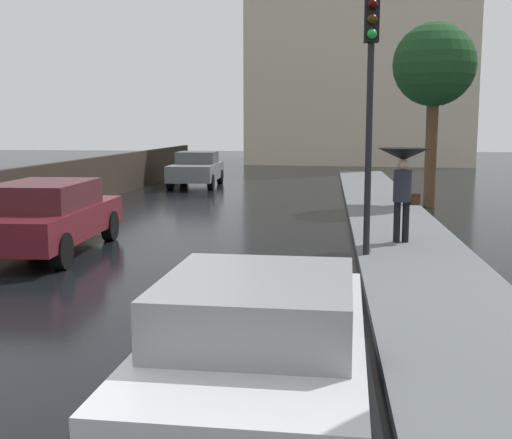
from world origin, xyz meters
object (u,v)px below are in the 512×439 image
(car_white_near_kerb, at_px, (261,349))
(pedestrian_with_umbrella_near, at_px, (403,168))
(car_grey_far_ahead, at_px, (197,169))
(car_maroon_behind_camera, at_px, (47,215))
(traffic_light, at_px, (370,81))
(street_tree_mid, at_px, (434,67))

(car_white_near_kerb, relative_size, pedestrian_with_umbrella_near, 2.01)
(car_grey_far_ahead, distance_m, pedestrian_with_umbrella_near, 14.90)
(car_grey_far_ahead, distance_m, car_maroon_behind_camera, 14.37)
(car_grey_far_ahead, height_order, traffic_light, traffic_light)
(car_grey_far_ahead, bearing_deg, traffic_light, 111.05)
(car_grey_far_ahead, relative_size, street_tree_mid, 0.76)
(car_white_near_kerb, distance_m, car_grey_far_ahead, 22.00)
(car_white_near_kerb, xyz_separation_m, car_maroon_behind_camera, (-5.00, 7.07, 0.06))
(car_maroon_behind_camera, distance_m, traffic_light, 6.75)
(car_grey_far_ahead, height_order, pedestrian_with_umbrella_near, pedestrian_with_umbrella_near)
(pedestrian_with_umbrella_near, distance_m, street_tree_mid, 7.79)
(car_white_near_kerb, bearing_deg, street_tree_mid, 78.45)
(car_white_near_kerb, xyz_separation_m, street_tree_mid, (3.65, 15.46, 3.57))
(car_maroon_behind_camera, bearing_deg, street_tree_mid, -138.22)
(traffic_light, bearing_deg, car_white_near_kerb, -100.21)
(car_grey_far_ahead, xyz_separation_m, traffic_light, (6.18, -14.54, 2.57))
(car_maroon_behind_camera, bearing_deg, traffic_light, 176.11)
(pedestrian_with_umbrella_near, relative_size, street_tree_mid, 0.34)
(car_white_near_kerb, height_order, traffic_light, traffic_light)
(car_maroon_behind_camera, relative_size, pedestrian_with_umbrella_near, 2.33)
(car_maroon_behind_camera, bearing_deg, car_white_near_kerb, 122.95)
(car_grey_far_ahead, distance_m, traffic_light, 16.00)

